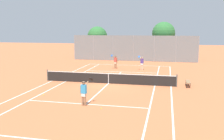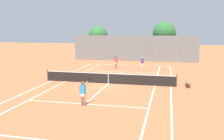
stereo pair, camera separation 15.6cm
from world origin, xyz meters
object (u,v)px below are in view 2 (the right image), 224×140
Objects in this scene: player_far_left at (116,61)px; player_far_right at (142,62)px; loose_tennis_ball_2 at (152,81)px; tree_behind_right at (164,34)px; tennis_net at (108,78)px; courtside_bench at (188,82)px; player_near_side at (83,92)px; loose_tennis_ball_4 at (82,87)px; tree_behind_left at (98,37)px; loose_tennis_ball_0 at (100,73)px; loose_tennis_ball_1 at (100,108)px; loose_tennis_ball_3 at (43,95)px.

player_far_left and player_far_right have the same top height.
tree_behind_right reaches higher than loose_tennis_ball_2.
tree_behind_right is (4.31, 19.81, 3.59)m from tennis_net.
loose_tennis_ball_2 is 0.04× the size of courtside_bench.
courtside_bench is (6.92, 7.06, -0.52)m from player_near_side.
tree_behind_left reaches higher than loose_tennis_ball_4.
player_far_left is 26.88× the size of loose_tennis_ball_0.
player_far_right reaches higher than loose_tennis_ball_4.
tennis_net is 6.74m from player_near_side.
courtside_bench is at bearing -25.72° from loose_tennis_ball_0.
courtside_bench is (6.91, 0.33, -0.10)m from tennis_net.
loose_tennis_ball_1 is (1.23, -7.12, -0.48)m from tennis_net.
tennis_net is at bearing -155.58° from loose_tennis_ball_2.
player_near_side is at bearing -114.28° from loose_tennis_ball_2.
player_far_left is at bearing -62.55° from tree_behind_left.
loose_tennis_ball_0 is at bearing 100.24° from player_near_side.
loose_tennis_ball_0 is 1.00× the size of loose_tennis_ball_3.
loose_tennis_ball_3 is at bearing 154.86° from player_near_side.
player_far_left is 11.55m from courtside_bench.
loose_tennis_ball_4 is 0.01× the size of tree_behind_right.
tree_behind_left is at bearing 117.45° from player_far_left.
loose_tennis_ball_3 is (-7.59, -6.69, 0.00)m from loose_tennis_ball_2.
player_far_right is 26.88× the size of loose_tennis_ball_0.
loose_tennis_ball_4 is (-0.70, -10.57, -0.89)m from player_far_left.
loose_tennis_ball_1 is at bearing -80.21° from tennis_net.
tree_behind_left reaches higher than loose_tennis_ball_1.
player_near_side is 26.88× the size of loose_tennis_ball_0.
loose_tennis_ball_0 is at bearing -112.82° from tree_behind_right.
player_far_left is 26.88× the size of loose_tennis_ball_3.
loose_tennis_ball_3 is (-1.72, -9.61, 0.00)m from loose_tennis_ball_0.
tree_behind_left is at bearing 108.70° from tennis_net.
loose_tennis_ball_4 is 23.00m from tree_behind_right.
player_near_side is 9.90m from courtside_bench.
loose_tennis_ball_0 is 1.00× the size of loose_tennis_ball_1.
tennis_net is 181.82× the size of loose_tennis_ball_3.
player_far_left reaches higher than loose_tennis_ball_2.
tennis_net is 7.25m from loose_tennis_ball_1.
loose_tennis_ball_2 is (2.57, 8.85, 0.00)m from loose_tennis_ball_1.
loose_tennis_ball_3 is at bearing -108.10° from tree_behind_right.
tennis_net is at bearing 99.79° from loose_tennis_ball_1.
loose_tennis_ball_4 is at bearing -77.84° from tree_behind_left.
loose_tennis_ball_3 is at bearing -114.44° from player_far_right.
player_near_side and player_far_right have the same top height.
loose_tennis_ball_3 is (-3.78, -4.96, -0.48)m from tennis_net.
player_far_left is (-1.12, 15.32, 0.00)m from player_near_side.
loose_tennis_ball_2 is 1.00× the size of loose_tennis_ball_4.
loose_tennis_ball_3 is at bearing -123.17° from loose_tennis_ball_4.
player_far_right is (2.18, 8.16, 0.42)m from tennis_net.
courtside_bench reaches higher than loose_tennis_ball_0.
loose_tennis_ball_2 is at bearing 24.42° from tennis_net.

